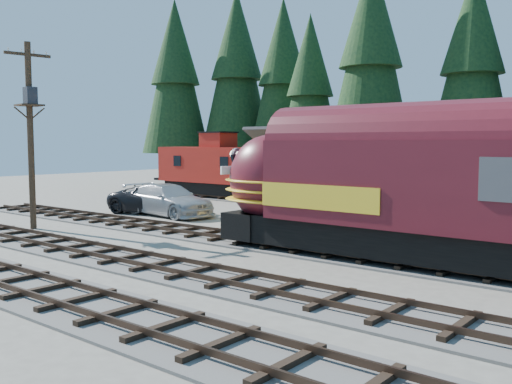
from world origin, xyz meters
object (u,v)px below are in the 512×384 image
Objects in this scene: depot at (383,173)px; caboose at (210,167)px; locomotive at (396,194)px; utility_pole at (30,123)px; pickup_truck_b at (168,200)px; pickup_truck_a at (158,200)px.

caboose is (-19.04, 7.50, -0.52)m from depot.
depot reaches higher than caboose.
caboose reaches higher than locomotive.
pickup_truck_b is at bearing 88.35° from utility_pole.
utility_pole is (-14.55, -10.41, 2.50)m from depot.
pickup_truck_b is at bearing -59.04° from caboose.
utility_pole is (4.48, -17.91, 3.01)m from caboose.
pickup_truck_b is at bearing -112.24° from pickup_truck_a.
caboose is 0.98× the size of utility_pole.
locomotive is 1.73× the size of utility_pole.
pickup_truck_b is at bearing 166.28° from locomotive.
depot is at bearing -93.12° from pickup_truck_a.
depot is 18.07m from utility_pole.
locomotive reaches higher than pickup_truck_a.
utility_pole is at bearing -144.43° from depot.
pickup_truck_b is (5.92, -9.87, -1.49)m from caboose.
pickup_truck_b is (1.18, -0.22, 0.07)m from pickup_truck_a.
caboose is (-22.84, 14.00, -0.16)m from locomotive.
pickup_truck_a is at bearing -63.82° from caboose.
caboose is at bearing 34.55° from pickup_truck_b.
locomotive is at bearing -115.19° from pickup_truck_a.
utility_pole is at bearing 166.52° from pickup_truck_a.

